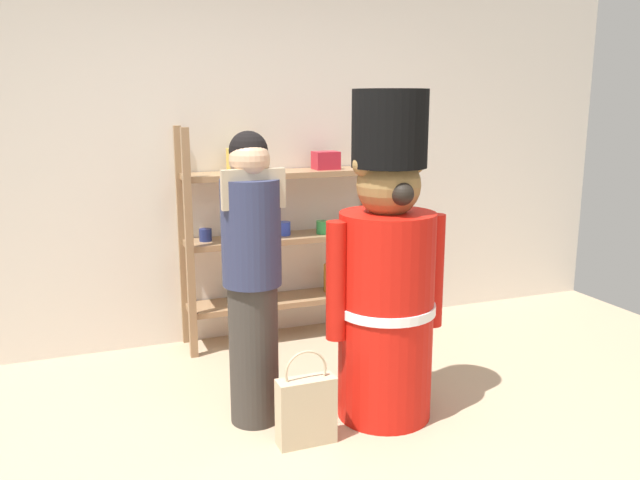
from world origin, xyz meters
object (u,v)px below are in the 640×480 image
at_px(shopping_bag, 306,409).
at_px(person_shopper, 252,274).
at_px(merchandise_shelf, 285,232).
at_px(teddy_bear_guard, 387,277).

bearing_deg(shopping_bag, person_shopper, 117.45).
height_order(merchandise_shelf, person_shopper, person_shopper).
relative_size(merchandise_shelf, shopping_bag, 3.08).
bearing_deg(person_shopper, merchandise_shelf, 64.19).
distance_m(teddy_bear_guard, person_shopper, 0.71).
distance_m(person_shopper, shopping_bag, 0.74).
distance_m(merchandise_shelf, shopping_bag, 1.66).
bearing_deg(person_shopper, teddy_bear_guard, -15.90).
xyz_separation_m(teddy_bear_guard, person_shopper, (-0.69, 0.20, 0.03)).
height_order(merchandise_shelf, shopping_bag, merchandise_shelf).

